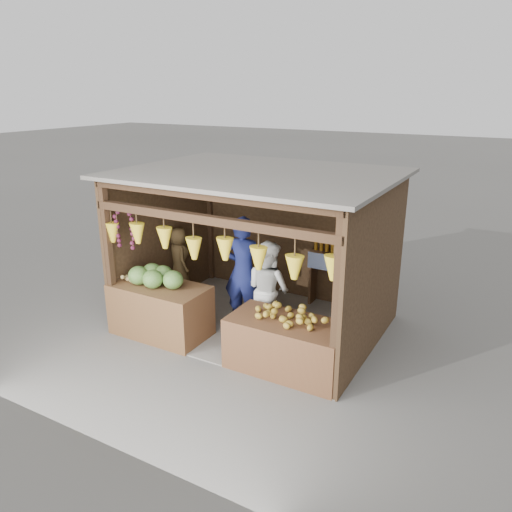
# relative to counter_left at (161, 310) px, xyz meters

# --- Properties ---
(ground) EXTENTS (80.00, 80.00, 0.00)m
(ground) POSITION_rel_counter_left_xyz_m (1.22, 1.11, -0.43)
(ground) COLOR #514F49
(ground) RESTS_ON ground
(stall_structure) EXTENTS (4.30, 3.30, 2.66)m
(stall_structure) POSITION_rel_counter_left_xyz_m (1.19, 1.06, 1.23)
(stall_structure) COLOR slate
(stall_structure) RESTS_ON ground
(back_shelf) EXTENTS (1.25, 0.32, 1.32)m
(back_shelf) POSITION_rel_counter_left_xyz_m (2.27, 2.39, 0.44)
(back_shelf) COLOR #382314
(back_shelf) RESTS_ON ground
(counter_left) EXTENTS (1.60, 0.85, 0.87)m
(counter_left) POSITION_rel_counter_left_xyz_m (0.00, 0.00, 0.00)
(counter_left) COLOR #51311B
(counter_left) RESTS_ON ground
(counter_right) EXTENTS (1.72, 0.85, 0.77)m
(counter_right) POSITION_rel_counter_left_xyz_m (2.32, 0.02, -0.05)
(counter_right) COLOR #512F1B
(counter_right) RESTS_ON ground
(stool) EXTENTS (0.30, 0.30, 0.28)m
(stool) POSITION_rel_counter_left_xyz_m (-0.58, 1.28, -0.29)
(stool) COLOR black
(stool) RESTS_ON ground
(man_standing) EXTENTS (0.76, 0.55, 1.94)m
(man_standing) POSITION_rel_counter_left_xyz_m (1.01, 0.98, 0.54)
(man_standing) COLOR #151C51
(man_standing) RESTS_ON ground
(woman_standing) EXTENTS (0.95, 0.85, 1.62)m
(woman_standing) POSITION_rel_counter_left_xyz_m (1.56, 0.87, 0.38)
(woman_standing) COLOR silver
(woman_standing) RESTS_ON ground
(vendor_seated) EXTENTS (0.68, 0.64, 1.17)m
(vendor_seated) POSITION_rel_counter_left_xyz_m (-0.58, 1.28, 0.44)
(vendor_seated) COLOR #513C20
(vendor_seated) RESTS_ON stool
(melon_pile) EXTENTS (1.00, 0.50, 0.32)m
(melon_pile) POSITION_rel_counter_left_xyz_m (-0.05, 0.01, 0.59)
(melon_pile) COLOR #1D5416
(melon_pile) RESTS_ON counter_left
(tanfruit_pile) EXTENTS (0.34, 0.40, 0.13)m
(tanfruit_pile) POSITION_rel_counter_left_xyz_m (-0.58, -0.03, 0.50)
(tanfruit_pile) COLOR #A1904A
(tanfruit_pile) RESTS_ON counter_left
(mango_pile) EXTENTS (1.40, 0.64, 0.22)m
(mango_pile) POSITION_rel_counter_left_xyz_m (2.37, 0.05, 0.45)
(mango_pile) COLOR orange
(mango_pile) RESTS_ON counter_right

